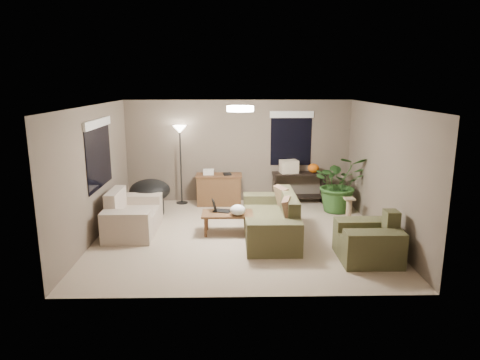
{
  "coord_description": "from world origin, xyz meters",
  "views": [
    {
      "loc": [
        -0.16,
        -7.93,
        2.92
      ],
      "look_at": [
        0.0,
        0.2,
        1.05
      ],
      "focal_mm": 32.0,
      "sensor_mm": 36.0,
      "label": 1
    }
  ],
  "objects_px": {
    "papasan_chair": "(150,194)",
    "cat_scratching_post": "(349,211)",
    "main_sofa": "(272,222)",
    "floor_lamp": "(180,139)",
    "coffee_table": "(227,216)",
    "desk": "(219,189)",
    "armchair": "(369,242)",
    "houseplant": "(339,190)",
    "console_table": "(299,185)",
    "loveseat": "(132,217)"
  },
  "relations": [
    {
      "from": "loveseat",
      "to": "cat_scratching_post",
      "type": "bearing_deg",
      "value": 7.67
    },
    {
      "from": "console_table",
      "to": "houseplant",
      "type": "relative_size",
      "value": 0.98
    },
    {
      "from": "loveseat",
      "to": "cat_scratching_post",
      "type": "relative_size",
      "value": 3.2
    },
    {
      "from": "armchair",
      "to": "houseplant",
      "type": "bearing_deg",
      "value": 86.45
    },
    {
      "from": "cat_scratching_post",
      "to": "papasan_chair",
      "type": "bearing_deg",
      "value": 172.85
    },
    {
      "from": "loveseat",
      "to": "houseplant",
      "type": "height_order",
      "value": "houseplant"
    },
    {
      "from": "armchair",
      "to": "papasan_chair",
      "type": "height_order",
      "value": "armchair"
    },
    {
      "from": "papasan_chair",
      "to": "desk",
      "type": "bearing_deg",
      "value": 25.99
    },
    {
      "from": "console_table",
      "to": "desk",
      "type": "bearing_deg",
      "value": -175.55
    },
    {
      "from": "papasan_chair",
      "to": "floor_lamp",
      "type": "relative_size",
      "value": 0.54
    },
    {
      "from": "loveseat",
      "to": "floor_lamp",
      "type": "relative_size",
      "value": 0.84
    },
    {
      "from": "console_table",
      "to": "houseplant",
      "type": "bearing_deg",
      "value": -43.18
    },
    {
      "from": "console_table",
      "to": "floor_lamp",
      "type": "height_order",
      "value": "floor_lamp"
    },
    {
      "from": "armchair",
      "to": "coffee_table",
      "type": "xyz_separation_m",
      "value": [
        -2.38,
        1.32,
        0.06
      ]
    },
    {
      "from": "desk",
      "to": "houseplant",
      "type": "distance_m",
      "value": 2.84
    },
    {
      "from": "console_table",
      "to": "armchair",
      "type": "bearing_deg",
      "value": -79.62
    },
    {
      "from": "papasan_chair",
      "to": "houseplant",
      "type": "bearing_deg",
      "value": 1.78
    },
    {
      "from": "desk",
      "to": "papasan_chair",
      "type": "xyz_separation_m",
      "value": [
        -1.53,
        -0.74,
        0.09
      ]
    },
    {
      "from": "papasan_chair",
      "to": "cat_scratching_post",
      "type": "height_order",
      "value": "papasan_chair"
    },
    {
      "from": "armchair",
      "to": "console_table",
      "type": "relative_size",
      "value": 0.77
    },
    {
      "from": "coffee_table",
      "to": "console_table",
      "type": "bearing_deg",
      "value": 51.6
    },
    {
      "from": "coffee_table",
      "to": "papasan_chair",
      "type": "distance_m",
      "value": 2.18
    },
    {
      "from": "papasan_chair",
      "to": "coffee_table",
      "type": "bearing_deg",
      "value": -36.49
    },
    {
      "from": "papasan_chair",
      "to": "floor_lamp",
      "type": "bearing_deg",
      "value": 55.45
    },
    {
      "from": "main_sofa",
      "to": "floor_lamp",
      "type": "height_order",
      "value": "floor_lamp"
    },
    {
      "from": "houseplant",
      "to": "floor_lamp",
      "type": "bearing_deg",
      "value": 168.6
    },
    {
      "from": "main_sofa",
      "to": "armchair",
      "type": "height_order",
      "value": "same"
    },
    {
      "from": "cat_scratching_post",
      "to": "main_sofa",
      "type": "bearing_deg",
      "value": -151.88
    },
    {
      "from": "houseplant",
      "to": "cat_scratching_post",
      "type": "bearing_deg",
      "value": -85.37
    },
    {
      "from": "armchair",
      "to": "cat_scratching_post",
      "type": "height_order",
      "value": "armchair"
    },
    {
      "from": "coffee_table",
      "to": "cat_scratching_post",
      "type": "height_order",
      "value": "cat_scratching_post"
    },
    {
      "from": "houseplant",
      "to": "cat_scratching_post",
      "type": "relative_size",
      "value": 2.64
    },
    {
      "from": "loveseat",
      "to": "console_table",
      "type": "relative_size",
      "value": 1.23
    },
    {
      "from": "coffee_table",
      "to": "cat_scratching_post",
      "type": "xyz_separation_m",
      "value": [
        2.6,
        0.75,
        -0.14
      ]
    },
    {
      "from": "main_sofa",
      "to": "cat_scratching_post",
      "type": "bearing_deg",
      "value": 28.12
    },
    {
      "from": "coffee_table",
      "to": "houseplant",
      "type": "bearing_deg",
      "value": 29.23
    },
    {
      "from": "armchair",
      "to": "coffee_table",
      "type": "relative_size",
      "value": 1.0
    },
    {
      "from": "floor_lamp",
      "to": "houseplant",
      "type": "distance_m",
      "value": 3.92
    },
    {
      "from": "armchair",
      "to": "houseplant",
      "type": "relative_size",
      "value": 0.76
    },
    {
      "from": "desk",
      "to": "coffee_table",
      "type": "bearing_deg",
      "value": -83.84
    },
    {
      "from": "loveseat",
      "to": "cat_scratching_post",
      "type": "height_order",
      "value": "loveseat"
    },
    {
      "from": "loveseat",
      "to": "cat_scratching_post",
      "type": "distance_m",
      "value": 4.54
    },
    {
      "from": "papasan_chair",
      "to": "floor_lamp",
      "type": "height_order",
      "value": "floor_lamp"
    },
    {
      "from": "main_sofa",
      "to": "desk",
      "type": "distance_m",
      "value": 2.47
    },
    {
      "from": "armchair",
      "to": "papasan_chair",
      "type": "bearing_deg",
      "value": 147.66
    },
    {
      "from": "main_sofa",
      "to": "papasan_chair",
      "type": "bearing_deg",
      "value": 150.44
    },
    {
      "from": "floor_lamp",
      "to": "main_sofa",
      "type": "bearing_deg",
      "value": -49.65
    },
    {
      "from": "papasan_chair",
      "to": "cat_scratching_post",
      "type": "xyz_separation_m",
      "value": [
        4.35,
        -0.55,
        -0.25
      ]
    },
    {
      "from": "main_sofa",
      "to": "cat_scratching_post",
      "type": "xyz_separation_m",
      "value": [
        1.74,
        0.93,
        -0.08
      ]
    },
    {
      "from": "desk",
      "to": "cat_scratching_post",
      "type": "bearing_deg",
      "value": -24.57
    }
  ]
}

